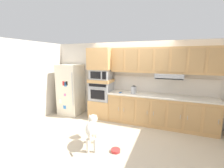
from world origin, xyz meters
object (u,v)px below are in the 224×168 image
(screwdriver, at_px, (120,93))
(dog, at_px, (92,127))
(built_in_oven, at_px, (101,91))
(microwave, at_px, (101,74))
(dog_food_bowl, at_px, (116,150))
(electric_kettle, at_px, (134,90))
(refrigerator, at_px, (71,89))

(screwdriver, xyz_separation_m, dog, (-0.16, -1.57, -0.49))
(screwdriver, bearing_deg, built_in_oven, 170.06)
(microwave, xyz_separation_m, dog, (0.56, -1.69, -1.01))
(dog, xyz_separation_m, dog_food_bowl, (0.58, -0.03, -0.41))
(microwave, height_order, screwdriver, microwave)
(electric_kettle, height_order, dog_food_bowl, electric_kettle)
(dog_food_bowl, bearing_deg, electric_kettle, 90.93)
(screwdriver, height_order, electric_kettle, electric_kettle)
(built_in_oven, xyz_separation_m, electric_kettle, (1.11, -0.05, 0.13))
(refrigerator, height_order, dog, refrigerator)
(microwave, distance_m, dog, 2.05)
(microwave, bearing_deg, screwdriver, -9.94)
(microwave, bearing_deg, built_in_oven, 179.23)
(refrigerator, distance_m, built_in_oven, 1.17)
(built_in_oven, bearing_deg, screwdriver, -9.94)
(refrigerator, xyz_separation_m, electric_kettle, (2.28, 0.02, 0.15))
(microwave, distance_m, dog_food_bowl, 2.51)
(dog_food_bowl, bearing_deg, refrigerator, 144.37)
(dog, bearing_deg, dog_food_bowl, -116.94)
(refrigerator, bearing_deg, dog, -43.20)
(refrigerator, relative_size, built_in_oven, 2.51)
(built_in_oven, distance_m, microwave, 0.56)
(dog, bearing_deg, screwdriver, -29.50)
(built_in_oven, distance_m, electric_kettle, 1.12)
(built_in_oven, height_order, dog, built_in_oven)
(dog_food_bowl, bearing_deg, dog, 176.84)
(refrigerator, xyz_separation_m, screwdriver, (1.89, -0.06, 0.05))
(screwdriver, relative_size, dog_food_bowl, 0.80)
(screwdriver, bearing_deg, microwave, 170.06)
(refrigerator, bearing_deg, electric_kettle, 0.51)
(refrigerator, relative_size, electric_kettle, 7.33)
(dog, distance_m, dog_food_bowl, 0.71)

